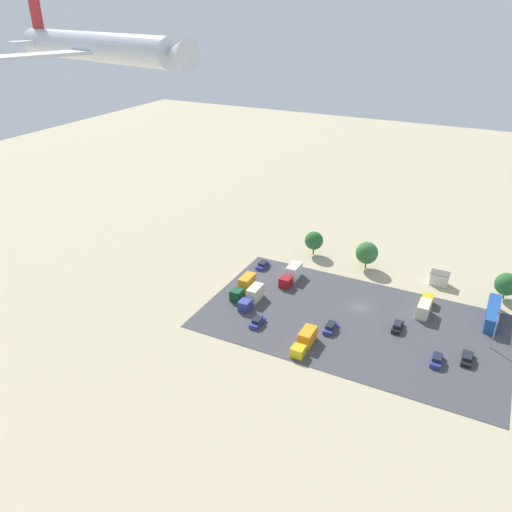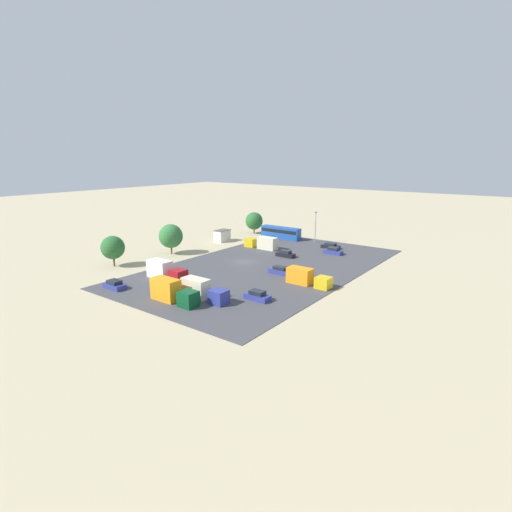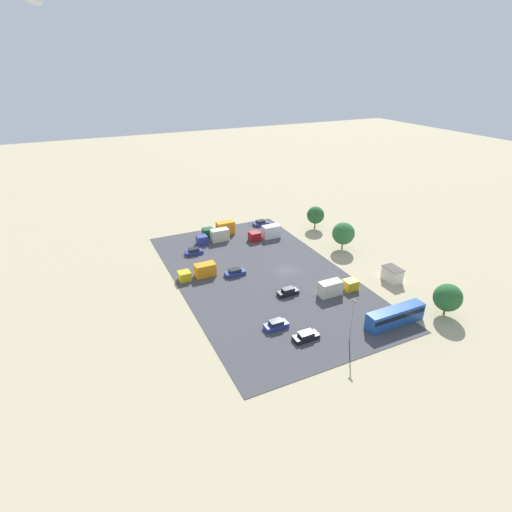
# 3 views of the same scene
# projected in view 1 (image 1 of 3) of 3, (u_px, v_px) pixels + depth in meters

# --- Properties ---
(ground_plane) EXTENTS (400.00, 400.00, 0.00)m
(ground_plane) POSITION_uv_depth(u_px,v_px,m) (360.00, 307.00, 109.90)
(ground_plane) COLOR tan
(parking_lot_surface) EXTENTS (62.06, 35.81, 0.08)m
(parking_lot_surface) POSITION_uv_depth(u_px,v_px,m) (352.00, 321.00, 104.87)
(parking_lot_surface) COLOR #424247
(parking_lot_surface) RESTS_ON ground
(shed_building) EXTENTS (4.28, 2.85, 3.11)m
(shed_building) POSITION_uv_depth(u_px,v_px,m) (439.00, 278.00, 118.18)
(shed_building) COLOR silver
(shed_building) RESTS_ON ground
(bus) EXTENTS (2.45, 11.76, 3.23)m
(bus) POSITION_uv_depth(u_px,v_px,m) (493.00, 313.00, 104.55)
(bus) COLOR #1E4C9E
(bus) RESTS_ON ground
(parked_car_0) EXTENTS (1.91, 4.26, 1.53)m
(parked_car_0) POSITION_uv_depth(u_px,v_px,m) (257.00, 322.00, 103.54)
(parked_car_0) COLOR navy
(parked_car_0) RESTS_ON ground
(parked_car_1) EXTENTS (1.72, 4.38, 1.51)m
(parked_car_1) POSITION_uv_depth(u_px,v_px,m) (398.00, 326.00, 102.04)
(parked_car_1) COLOR black
(parked_car_1) RESTS_ON ground
(parked_car_2) EXTENTS (1.92, 4.55, 1.41)m
(parked_car_2) POSITION_uv_depth(u_px,v_px,m) (467.00, 358.00, 92.96)
(parked_car_2) COLOR black
(parked_car_2) RESTS_ON ground
(parked_car_3) EXTENTS (1.91, 4.33, 1.59)m
(parked_car_3) POSITION_uv_depth(u_px,v_px,m) (437.00, 360.00, 92.45)
(parked_car_3) COLOR navy
(parked_car_3) RESTS_ON ground
(parked_car_4) EXTENTS (1.79, 4.60, 1.54)m
(parked_car_4) POSITION_uv_depth(u_px,v_px,m) (330.00, 327.00, 101.75)
(parked_car_4) COLOR navy
(parked_car_4) RESTS_ON ground
(parked_car_5) EXTENTS (1.99, 4.29, 1.48)m
(parked_car_5) POSITION_uv_depth(u_px,v_px,m) (263.00, 265.00, 126.12)
(parked_car_5) COLOR navy
(parked_car_5) RESTS_ON ground
(parked_truck_0) EXTENTS (2.43, 8.77, 3.47)m
(parked_truck_0) POSITION_uv_depth(u_px,v_px,m) (244.00, 286.00, 114.78)
(parked_truck_0) COLOR #0C4723
(parked_truck_0) RESTS_ON ground
(parked_truck_1) EXTENTS (2.56, 8.69, 3.31)m
(parked_truck_1) POSITION_uv_depth(u_px,v_px,m) (292.00, 274.00, 119.97)
(parked_truck_1) COLOR maroon
(parked_truck_1) RESTS_ON ground
(parked_truck_2) EXTENTS (2.34, 8.56, 3.17)m
(parked_truck_2) POSITION_uv_depth(u_px,v_px,m) (252.00, 296.00, 110.99)
(parked_truck_2) COLOR navy
(parked_truck_2) RESTS_ON ground
(parked_truck_3) EXTENTS (2.34, 8.83, 3.01)m
(parked_truck_3) POSITION_uv_depth(u_px,v_px,m) (425.00, 306.00, 107.42)
(parked_truck_3) COLOR gold
(parked_truck_3) RESTS_ON ground
(parked_truck_4) EXTENTS (2.47, 8.21, 2.82)m
(parked_truck_4) POSITION_uv_depth(u_px,v_px,m) (305.00, 340.00, 96.73)
(parked_truck_4) COLOR gold
(parked_truck_4) RESTS_ON ground
(tree_near_shed) EXTENTS (4.86, 4.86, 6.43)m
(tree_near_shed) POSITION_uv_depth(u_px,v_px,m) (314.00, 241.00, 131.33)
(tree_near_shed) COLOR brown
(tree_near_shed) RESTS_ON ground
(tree_apron_mid) EXTENTS (5.15, 5.15, 6.34)m
(tree_apron_mid) POSITION_uv_depth(u_px,v_px,m) (507.00, 284.00, 111.36)
(tree_apron_mid) COLOR brown
(tree_apron_mid) RESTS_ON ground
(tree_apron_far) EXTENTS (5.57, 5.57, 7.04)m
(tree_apron_far) POSITION_uv_depth(u_px,v_px,m) (367.00, 253.00, 124.29)
(tree_apron_far) COLOR brown
(tree_apron_far) RESTS_ON ground
(light_pole_lot_centre) EXTENTS (0.90, 0.28, 8.19)m
(light_pole_lot_centre) POSITION_uv_depth(u_px,v_px,m) (495.00, 328.00, 94.76)
(light_pole_lot_centre) COLOR gray
(light_pole_lot_centre) RESTS_ON ground
(airplane) EXTENTS (31.70, 26.22, 7.77)m
(airplane) POSITION_uv_depth(u_px,v_px,m) (99.00, 47.00, 60.80)
(airplane) COLOR silver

